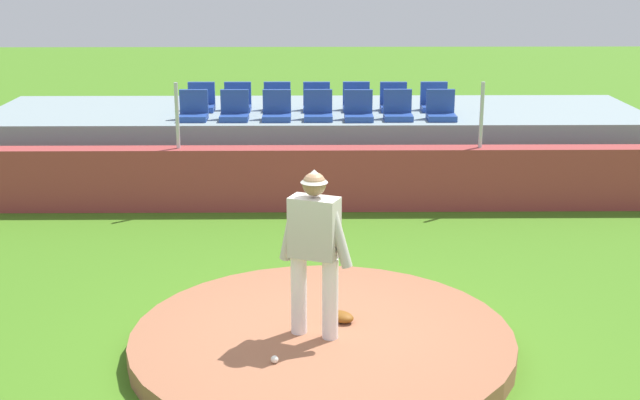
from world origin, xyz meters
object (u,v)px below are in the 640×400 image
(stadium_chair_2, at_px, (277,111))
(stadium_chair_3, at_px, (318,111))
(stadium_chair_7, at_px, (201,102))
(fielding_glove, at_px, (341,317))
(stadium_chair_6, at_px, (441,110))
(stadium_chair_4, at_px, (359,111))
(stadium_chair_8, at_px, (238,102))
(stadium_chair_11, at_px, (356,102))
(stadium_chair_13, at_px, (434,102))
(stadium_chair_10, at_px, (317,102))
(pitcher, at_px, (314,241))
(stadium_chair_5, at_px, (398,110))
(stadium_chair_0, at_px, (193,111))
(stadium_chair_9, at_px, (277,102))
(baseball, at_px, (275,359))
(stadium_chair_12, at_px, (394,102))
(stadium_chair_1, at_px, (235,111))

(stadium_chair_2, height_order, stadium_chair_3, same)
(stadium_chair_3, height_order, stadium_chair_7, same)
(fielding_glove, relative_size, stadium_chair_6, 0.60)
(stadium_chair_4, relative_size, stadium_chair_8, 1.00)
(fielding_glove, bearing_deg, stadium_chair_11, -57.38)
(stadium_chair_2, height_order, stadium_chair_13, same)
(stadium_chair_13, bearing_deg, stadium_chair_8, -0.46)
(stadium_chair_10, bearing_deg, stadium_chair_8, -0.51)
(stadium_chair_10, bearing_deg, pitcher, 89.34)
(stadium_chair_3, xyz_separation_m, stadium_chair_11, (0.70, 0.90, 0.00))
(fielding_glove, distance_m, stadium_chair_7, 7.41)
(stadium_chair_3, relative_size, stadium_chair_13, 1.00)
(stadium_chair_4, xyz_separation_m, stadium_chair_10, (-0.70, 0.92, 0.00))
(stadium_chair_2, bearing_deg, stadium_chair_6, 179.99)
(stadium_chair_3, xyz_separation_m, stadium_chair_5, (1.36, 0.01, 0.00))
(stadium_chair_0, height_order, stadium_chair_7, same)
(stadium_chair_0, distance_m, stadium_chair_11, 2.95)
(fielding_glove, distance_m, stadium_chair_9, 7.11)
(stadium_chair_5, distance_m, stadium_chair_10, 1.63)
(stadium_chair_8, distance_m, stadium_chair_11, 2.14)
(stadium_chair_0, xyz_separation_m, stadium_chair_3, (2.12, -0.01, 0.00))
(stadium_chair_8, bearing_deg, stadium_chair_7, -0.11)
(stadium_chair_0, distance_m, stadium_chair_9, 1.65)
(pitcher, relative_size, stadium_chair_8, 3.48)
(stadium_chair_2, height_order, stadium_chair_10, same)
(stadium_chair_0, bearing_deg, baseball, 103.11)
(stadium_chair_0, relative_size, stadium_chair_5, 1.00)
(stadium_chair_3, xyz_separation_m, stadium_chair_6, (2.09, -0.01, 0.00))
(pitcher, xyz_separation_m, stadium_chair_11, (0.80, 7.29, 0.17))
(stadium_chair_2, height_order, stadium_chair_8, same)
(stadium_chair_9, distance_m, stadium_chair_10, 0.71)
(fielding_glove, bearing_deg, stadium_chair_3, -51.43)
(fielding_glove, xyz_separation_m, stadium_chair_7, (-2.27, 6.96, 1.12))
(stadium_chair_2, xyz_separation_m, stadium_chair_11, (1.40, 0.90, 0.00))
(stadium_chair_3, bearing_deg, stadium_chair_10, -88.74)
(stadium_chair_4, distance_m, stadium_chair_12, 1.13)
(baseball, relative_size, stadium_chair_10, 0.15)
(fielding_glove, xyz_separation_m, stadium_chair_5, (1.18, 6.07, 1.12))
(baseball, distance_m, stadium_chair_4, 7.17)
(fielding_glove, height_order, stadium_chair_1, stadium_chair_1)
(stadium_chair_0, xyz_separation_m, stadium_chair_11, (2.82, 0.89, 0.00))
(stadium_chair_2, relative_size, stadium_chair_9, 1.00)
(pitcher, bearing_deg, stadium_chair_4, 105.74)
(fielding_glove, xyz_separation_m, stadium_chair_3, (-0.18, 6.06, 1.12))
(stadium_chair_11, xyz_separation_m, stadium_chair_12, (0.67, -0.03, 0.00))
(stadium_chair_3, bearing_deg, stadium_chair_6, 179.76)
(baseball, distance_m, stadium_chair_9, 8.00)
(pitcher, xyz_separation_m, stadium_chair_8, (-1.34, 7.29, 0.17))
(baseball, xyz_separation_m, stadium_chair_2, (-0.22, 7.00, 1.14))
(fielding_glove, distance_m, stadium_chair_4, 6.16)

